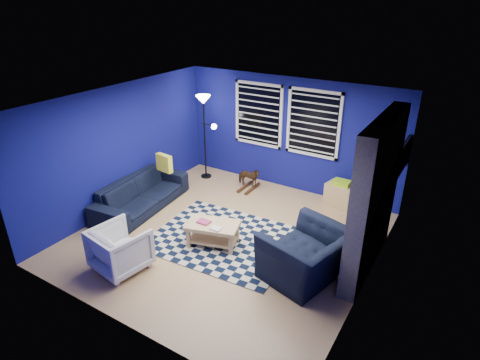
% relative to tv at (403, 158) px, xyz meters
% --- Properties ---
extents(floor, '(5.00, 5.00, 0.00)m').
position_rel_tv_xyz_m(floor, '(-2.45, -2.00, -1.40)').
color(floor, tan).
rests_on(floor, ground).
extents(ceiling, '(5.00, 5.00, 0.00)m').
position_rel_tv_xyz_m(ceiling, '(-2.45, -2.00, 1.10)').
color(ceiling, white).
rests_on(ceiling, wall_back).
extents(wall_back, '(5.00, 0.00, 5.00)m').
position_rel_tv_xyz_m(wall_back, '(-2.45, 0.50, -0.15)').
color(wall_back, navy).
rests_on(wall_back, floor).
extents(wall_left, '(0.00, 5.00, 5.00)m').
position_rel_tv_xyz_m(wall_left, '(-4.95, -2.00, -0.15)').
color(wall_left, navy).
rests_on(wall_left, floor).
extents(wall_right, '(0.00, 5.00, 5.00)m').
position_rel_tv_xyz_m(wall_right, '(0.05, -2.00, -0.15)').
color(wall_right, navy).
rests_on(wall_right, floor).
extents(fireplace, '(0.65, 2.00, 2.50)m').
position_rel_tv_xyz_m(fireplace, '(-0.09, -1.50, -0.20)').
color(fireplace, gray).
rests_on(fireplace, floor).
extents(window_left, '(1.17, 0.06, 1.42)m').
position_rel_tv_xyz_m(window_left, '(-3.20, 0.46, 0.20)').
color(window_left, black).
rests_on(window_left, wall_back).
extents(window_right, '(1.17, 0.06, 1.42)m').
position_rel_tv_xyz_m(window_right, '(-1.90, 0.46, 0.20)').
color(window_right, black).
rests_on(window_right, wall_back).
extents(tv, '(0.07, 1.00, 0.58)m').
position_rel_tv_xyz_m(tv, '(0.00, 0.00, 0.00)').
color(tv, black).
rests_on(tv, wall_right).
extents(rug, '(2.62, 2.15, 0.02)m').
position_rel_tv_xyz_m(rug, '(-2.45, -2.08, -1.39)').
color(rug, black).
rests_on(rug, floor).
extents(sofa, '(2.29, 1.09, 0.65)m').
position_rel_tv_xyz_m(sofa, '(-4.55, -1.99, -1.08)').
color(sofa, black).
rests_on(sofa, floor).
extents(armchair_big, '(1.48, 1.36, 0.81)m').
position_rel_tv_xyz_m(armchair_big, '(-0.80, -2.29, -1.00)').
color(armchair_big, black).
rests_on(armchair_big, floor).
extents(armchair_bent, '(0.90, 0.92, 0.73)m').
position_rel_tv_xyz_m(armchair_bent, '(-3.40, -3.63, -1.03)').
color(armchair_bent, gray).
rests_on(armchair_bent, floor).
extents(rocking_horse, '(0.33, 0.57, 0.45)m').
position_rel_tv_xyz_m(rocking_horse, '(-3.12, -0.08, -1.11)').
color(rocking_horse, '#422915').
rests_on(rocking_horse, floor).
extents(coffee_table, '(1.02, 0.76, 0.45)m').
position_rel_tv_xyz_m(coffee_table, '(-2.53, -2.33, -1.09)').
color(coffee_table, tan).
rests_on(coffee_table, rug).
extents(cabinet, '(0.64, 0.49, 0.57)m').
position_rel_tv_xyz_m(cabinet, '(-1.10, 0.25, -1.15)').
color(cabinet, tan).
rests_on(cabinet, floor).
extents(floor_lamp, '(0.54, 0.33, 1.99)m').
position_rel_tv_xyz_m(floor_lamp, '(-4.32, -0.04, 0.23)').
color(floor_lamp, black).
rests_on(floor_lamp, floor).
extents(throw_pillow, '(0.40, 0.17, 0.37)m').
position_rel_tv_xyz_m(throw_pillow, '(-4.40, -1.40, -0.57)').
color(throw_pillow, yellow).
rests_on(throw_pillow, sofa).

